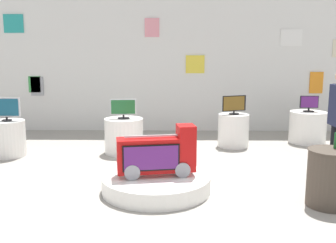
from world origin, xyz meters
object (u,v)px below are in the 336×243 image
display_pedestal_center_rear (233,130)px  tv_on_far_right (309,104)px  main_display_pedestal (156,183)px  side_table_round (329,177)px  tv_on_center_rear (234,104)px  novelty_firetruck_tv (158,155)px  display_pedestal_left_rear (8,138)px  tv_on_left_rear (6,108)px  display_pedestal_right_rear (124,136)px  display_pedestal_far_right (307,127)px  tv_on_right_rear (123,108)px

display_pedestal_center_rear → tv_on_far_right: tv_on_far_right is taller
main_display_pedestal → side_table_round: bearing=-12.8°
tv_on_center_rear → novelty_firetruck_tv: bearing=-118.8°
display_pedestal_center_rear → side_table_round: size_ratio=0.92×
novelty_firetruck_tv → tv_on_far_right: (3.20, 3.10, 0.34)m
display_pedestal_left_rear → tv_on_far_right: 6.29m
main_display_pedestal → tv_on_left_rear: bearing=147.4°
main_display_pedestal → novelty_firetruck_tv: 0.41m
display_pedestal_right_rear → display_pedestal_far_right: (3.96, 0.95, 0.00)m
display_pedestal_left_rear → tv_on_center_rear: bearing=10.7°
display_pedestal_center_rear → tv_on_right_rear: 2.39m
novelty_firetruck_tv → tv_on_center_rear: size_ratio=2.24×
display_pedestal_center_rear → tv_on_right_rear: (-2.26, -0.58, 0.55)m
display_pedestal_left_rear → tv_on_right_rear: (2.20, 0.27, 0.55)m
tv_on_right_rear → display_pedestal_far_right: 4.11m
novelty_firetruck_tv → tv_on_left_rear: bearing=147.6°
tv_on_left_rear → display_pedestal_far_right: (6.15, 1.23, -0.59)m
tv_on_left_rear → display_pedestal_far_right: bearing=11.3°
tv_on_center_rear → display_pedestal_far_right: (1.70, 0.38, -0.56)m
tv_on_right_rear → side_table_round: tv_on_right_rear is taller
main_display_pedestal → tv_on_far_right: size_ratio=3.92×
display_pedestal_far_right → side_table_round: side_table_round is taller
display_pedestal_left_rear → tv_on_right_rear: bearing=7.0°
display_pedestal_far_right → main_display_pedestal: bearing=-136.0°
tv_on_right_rear → tv_on_far_right: size_ratio=1.28×
tv_on_left_rear → tv_on_center_rear: bearing=10.8°
novelty_firetruck_tv → side_table_round: (2.24, -0.51, -0.15)m
tv_on_far_right → display_pedestal_right_rear: bearing=-166.5°
novelty_firetruck_tv → tv_on_left_rear: 3.53m
tv_on_far_right → side_table_round: size_ratio=0.53×
novelty_firetruck_tv → display_pedestal_far_right: novelty_firetruck_tv is taller
tv_on_left_rear → side_table_round: bearing=-24.7°
novelty_firetruck_tv → tv_on_center_rear: 3.13m
display_pedestal_center_rear → side_table_round: 3.32m
display_pedestal_far_right → display_pedestal_right_rear: bearing=-166.5°
display_pedestal_right_rear → tv_on_far_right: tv_on_far_right is taller
tv_on_center_rear → tv_on_right_rear: tv_on_center_rear is taller
display_pedestal_right_rear → tv_on_center_rear: bearing=14.1°
display_pedestal_center_rear → tv_on_center_rear: bearing=-110.0°
tv_on_left_rear → display_pedestal_center_rear: tv_on_left_rear is taller
novelty_firetruck_tv → display_pedestal_right_rear: 2.29m
display_pedestal_center_rear → display_pedestal_far_right: (1.70, 0.38, 0.00)m
tv_on_center_rear → side_table_round: (0.75, -3.23, -0.52)m
display_pedestal_center_rear → display_pedestal_left_rear: bearing=-169.3°
tv_on_left_rear → tv_on_center_rear: tv_on_left_rear is taller
tv_on_left_rear → tv_on_far_right: tv_on_left_rear is taller
display_pedestal_left_rear → display_pedestal_right_rear: size_ratio=0.91×
main_display_pedestal → tv_on_far_right: tv_on_far_right is taller
display_pedestal_left_rear → tv_on_center_rear: 4.57m
main_display_pedestal → display_pedestal_left_rear: 3.49m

